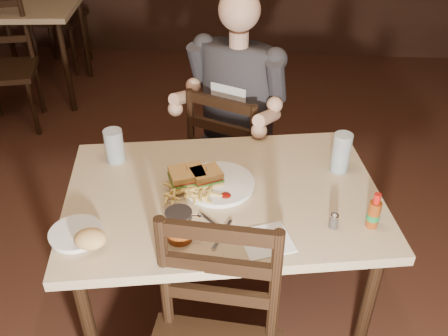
# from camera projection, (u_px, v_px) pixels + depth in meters

# --- Properties ---
(room_shell) EXTENTS (7.00, 7.00, 7.00)m
(room_shell) POSITION_uv_depth(u_px,v_px,m) (294.00, 63.00, 1.32)
(room_shell) COLOR black
(room_shell) RESTS_ON ground
(main_table) EXTENTS (1.29, 0.97, 0.77)m
(main_table) POSITION_uv_depth(u_px,v_px,m) (223.00, 210.00, 1.94)
(main_table) COLOR tan
(main_table) RESTS_ON ground
(bg_table) EXTENTS (0.87, 0.87, 0.77)m
(bg_table) POSITION_uv_depth(u_px,v_px,m) (28.00, 13.00, 3.89)
(bg_table) COLOR tan
(bg_table) RESTS_ON ground
(chair_far) EXTENTS (0.56, 0.58, 0.89)m
(chair_far) POSITION_uv_depth(u_px,v_px,m) (237.00, 158.00, 2.65)
(chair_far) COLOR black
(chair_far) RESTS_ON ground
(bg_chair_far) EXTENTS (0.46, 0.50, 0.95)m
(bg_chair_far) POSITION_uv_depth(u_px,v_px,m) (57.00, 17.00, 4.45)
(bg_chair_far) COLOR black
(bg_chair_far) RESTS_ON ground
(bg_chair_near) EXTENTS (0.51, 0.54, 0.89)m
(bg_chair_near) POSITION_uv_depth(u_px,v_px,m) (5.00, 71.00, 3.57)
(bg_chair_near) COLOR black
(bg_chair_near) RESTS_ON ground
(diner) EXTENTS (0.62, 0.56, 0.87)m
(diner) POSITION_uv_depth(u_px,v_px,m) (235.00, 84.00, 2.36)
(diner) COLOR #2B2B2F
(diner) RESTS_ON chair_far
(dinner_plate) EXTENTS (0.31, 0.31, 0.02)m
(dinner_plate) POSITION_uv_depth(u_px,v_px,m) (219.00, 185.00, 1.92)
(dinner_plate) COLOR white
(dinner_plate) RESTS_ON main_table
(sandwich_left) EXTENTS (0.16, 0.14, 0.11)m
(sandwich_left) POSITION_uv_depth(u_px,v_px,m) (187.00, 172.00, 1.88)
(sandwich_left) COLOR gold
(sandwich_left) RESTS_ON dinner_plate
(sandwich_right) EXTENTS (0.14, 0.13, 0.10)m
(sandwich_right) POSITION_uv_depth(u_px,v_px,m) (206.00, 173.00, 1.89)
(sandwich_right) COLOR gold
(sandwich_right) RESTS_ON dinner_plate
(fries_pile) EXTENTS (0.27, 0.21, 0.04)m
(fries_pile) POSITION_uv_depth(u_px,v_px,m) (192.00, 189.00, 1.85)
(fries_pile) COLOR #DAB552
(fries_pile) RESTS_ON dinner_plate
(ketchup_dollop) EXTENTS (0.05, 0.05, 0.01)m
(ketchup_dollop) POSITION_uv_depth(u_px,v_px,m) (226.00, 196.00, 1.84)
(ketchup_dollop) COLOR maroon
(ketchup_dollop) RESTS_ON dinner_plate
(glass_left) EXTENTS (0.09, 0.09, 0.14)m
(glass_left) POSITION_uv_depth(u_px,v_px,m) (114.00, 146.00, 2.03)
(glass_left) COLOR silver
(glass_left) RESTS_ON main_table
(glass_right) EXTENTS (0.08, 0.08, 0.17)m
(glass_right) POSITION_uv_depth(u_px,v_px,m) (341.00, 153.00, 1.96)
(glass_right) COLOR silver
(glass_right) RESTS_ON main_table
(hot_sauce) EXTENTS (0.05, 0.05, 0.14)m
(hot_sauce) POSITION_uv_depth(u_px,v_px,m) (375.00, 210.00, 1.70)
(hot_sauce) COLOR maroon
(hot_sauce) RESTS_ON main_table
(salt_shaker) EXTENTS (0.04, 0.04, 0.06)m
(salt_shaker) POSITION_uv_depth(u_px,v_px,m) (280.00, 245.00, 1.62)
(salt_shaker) COLOR white
(salt_shaker) RESTS_ON main_table
(pepper_shaker) EXTENTS (0.04, 0.04, 0.06)m
(pepper_shaker) POSITION_uv_depth(u_px,v_px,m) (334.00, 221.00, 1.72)
(pepper_shaker) COLOR #38332D
(pepper_shaker) RESTS_ON main_table
(syrup_dispenser) EXTENTS (0.10, 0.10, 0.12)m
(syrup_dispenser) POSITION_uv_depth(u_px,v_px,m) (179.00, 226.00, 1.65)
(syrup_dispenser) COLOR maroon
(syrup_dispenser) RESTS_ON main_table
(napkin) EXTENTS (0.21, 0.20, 0.00)m
(napkin) POSITION_uv_depth(u_px,v_px,m) (266.00, 240.00, 1.67)
(napkin) COLOR white
(napkin) RESTS_ON main_table
(knife) EXTENTS (0.14, 0.14, 0.00)m
(knife) POSITION_uv_depth(u_px,v_px,m) (217.00, 226.00, 1.73)
(knife) COLOR silver
(knife) RESTS_ON napkin
(fork) EXTENTS (0.06, 0.15, 0.00)m
(fork) POSITION_uv_depth(u_px,v_px,m) (222.00, 234.00, 1.69)
(fork) COLOR silver
(fork) RESTS_ON napkin
(side_plate) EXTENTS (0.20, 0.20, 0.01)m
(side_plate) POSITION_uv_depth(u_px,v_px,m) (76.00, 234.00, 1.69)
(side_plate) COLOR white
(side_plate) RESTS_ON main_table
(bread_roll) EXTENTS (0.12, 0.10, 0.06)m
(bread_roll) POSITION_uv_depth(u_px,v_px,m) (90.00, 239.00, 1.62)
(bread_roll) COLOR tan
(bread_roll) RESTS_ON side_plate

